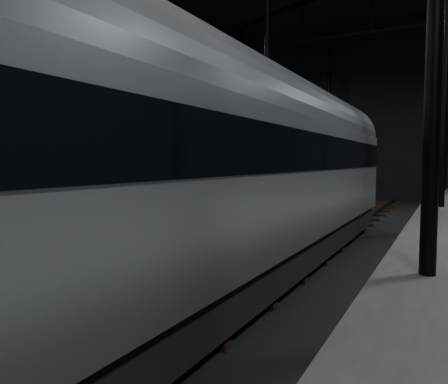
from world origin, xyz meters
The scene contains 6 objects.
ground centered at (0.00, 0.00, 0.00)m, with size 44.00×44.00×0.00m, color black.
platform_left centered at (-7.50, 0.00, 0.50)m, with size 9.00×43.80×1.00m, color #545451.
tactile_strip centered at (-3.25, 0.00, 1.00)m, with size 0.50×43.80×0.01m, color olive.
track centered at (0.00, 0.00, 0.07)m, with size 2.40×43.00×0.24m.
train centered at (0.00, -2.09, 2.80)m, with size 2.82×18.80×5.03m.
woman centered at (-3.84, -1.58, 1.75)m, with size 0.55×0.36×1.50m, color tan.
Camera 1 is at (4.06, -11.70, 2.83)m, focal length 35.00 mm.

